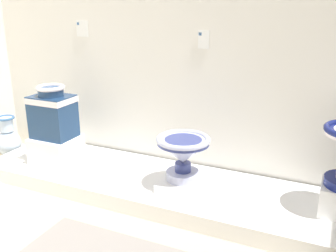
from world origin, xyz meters
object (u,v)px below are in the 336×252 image
(antique_toilet_rightmost, at_px, (53,112))
(plinth_block_squat_floral, at_px, (183,183))
(info_placard_second, at_px, (203,39))
(info_placard_first, at_px, (82,28))
(plinth_block_rightmost, at_px, (56,149))
(antique_toilet_squat_floral, at_px, (183,151))
(decorative_vase_companion, at_px, (8,140))

(antique_toilet_rightmost, xyz_separation_m, plinth_block_squat_floral, (1.23, 0.01, -0.44))
(plinth_block_squat_floral, distance_m, info_placard_second, 1.16)
(info_placard_first, xyz_separation_m, info_placard_second, (1.18, -0.00, -0.05))
(info_placard_second, bearing_deg, info_placard_first, 180.00)
(plinth_block_rightmost, bearing_deg, plinth_block_squat_floral, 0.67)
(plinth_block_rightmost, height_order, plinth_block_squat_floral, plinth_block_rightmost)
(antique_toilet_squat_floral, xyz_separation_m, info_placard_first, (-1.21, 0.46, 0.85))
(antique_toilet_squat_floral, relative_size, info_placard_first, 2.87)
(antique_toilet_rightmost, xyz_separation_m, antique_toilet_squat_floral, (1.23, 0.01, -0.17))
(plinth_block_rightmost, distance_m, antique_toilet_rightmost, 0.35)
(plinth_block_rightmost, height_order, info_placard_second, info_placard_second)
(antique_toilet_squat_floral, xyz_separation_m, info_placard_second, (-0.02, 0.46, 0.80))
(antique_toilet_squat_floral, bearing_deg, info_placard_second, 92.66)
(plinth_block_rightmost, height_order, antique_toilet_rightmost, antique_toilet_rightmost)
(plinth_block_squat_floral, relative_size, decorative_vase_companion, 0.91)
(plinth_block_rightmost, height_order, antique_toilet_squat_floral, antique_toilet_squat_floral)
(plinth_block_rightmost, xyz_separation_m, plinth_block_squat_floral, (1.23, 0.01, -0.09))
(antique_toilet_rightmost, height_order, antique_toilet_squat_floral, antique_toilet_rightmost)
(antique_toilet_rightmost, bearing_deg, antique_toilet_squat_floral, 0.67)
(plinth_block_rightmost, bearing_deg, info_placard_second, 21.28)
(antique_toilet_squat_floral, bearing_deg, plinth_block_rightmost, -179.33)
(antique_toilet_squat_floral, height_order, info_placard_second, info_placard_second)
(info_placard_first, height_order, info_placard_second, info_placard_first)
(antique_toilet_squat_floral, distance_m, info_placard_second, 0.92)
(plinth_block_squat_floral, bearing_deg, info_placard_second, 92.66)
(info_placard_first, bearing_deg, decorative_vase_companion, -153.54)
(antique_toilet_rightmost, height_order, info_placard_first, info_placard_first)
(plinth_block_squat_floral, height_order, info_placard_second, info_placard_second)
(info_placard_second, bearing_deg, antique_toilet_rightmost, -158.72)
(info_placard_second, height_order, decorative_vase_companion, info_placard_second)
(plinth_block_rightmost, xyz_separation_m, antique_toilet_squat_floral, (1.23, 0.01, 0.18))
(plinth_block_squat_floral, bearing_deg, antique_toilet_squat_floral, 0.00)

